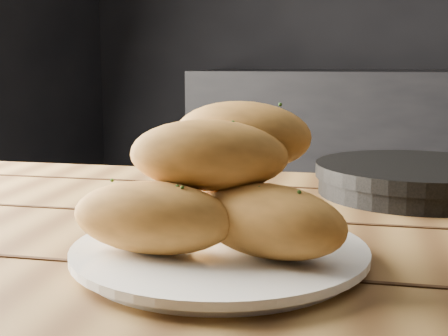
% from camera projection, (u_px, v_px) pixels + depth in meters
% --- Properties ---
extents(plate, '(0.28, 0.28, 0.02)m').
position_uv_depth(plate, '(220.00, 254.00, 0.60)').
color(plate, white).
rests_on(plate, table).
extents(bread_rolls, '(0.27, 0.22, 0.14)m').
position_uv_depth(bread_rolls, '(219.00, 186.00, 0.59)').
color(bread_rolls, '#CA8938').
rests_on(bread_rolls, plate).
extents(skillet, '(0.42, 0.29, 0.05)m').
position_uv_depth(skillet, '(417.00, 178.00, 0.91)').
color(skillet, black).
rests_on(skillet, table).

